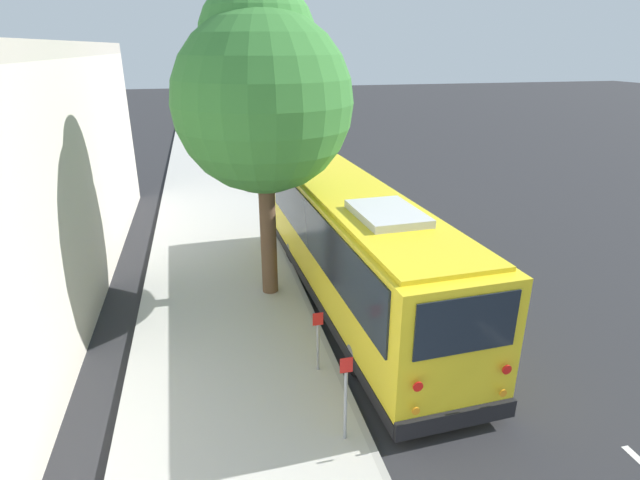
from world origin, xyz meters
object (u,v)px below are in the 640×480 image
object	(u,v)px
shuttle_bus	(356,244)
parked_sedan_white	(275,172)
street_tree	(262,90)
sign_post_near	(346,398)
parked_sedan_blue	(251,132)
parked_sedan_tan	(239,120)
parked_sedan_black	(260,146)
sign_post_far	(318,341)
parked_sedan_maroon	(235,112)

from	to	relation	value
shuttle_bus	parked_sedan_white	world-z (taller)	shuttle_bus
street_tree	sign_post_near	bearing A→B (deg)	-175.60
parked_sedan_blue	parked_sedan_tan	size ratio (longest dim) A/B	0.96
parked_sedan_black	shuttle_bus	bearing A→B (deg)	-178.98
parked_sedan_white	sign_post_far	world-z (taller)	sign_post_far
street_tree	sign_post_far	bearing A→B (deg)	-173.35
parked_sedan_maroon	shuttle_bus	bearing A→B (deg)	-176.39
parked_sedan_maroon	sign_post_near	world-z (taller)	sign_post_near
parked_sedan_black	sign_post_near	size ratio (longest dim) A/B	2.66
parked_sedan_maroon	street_tree	bearing A→B (deg)	-179.65
parked_sedan_blue	sign_post_near	distance (m)	31.27
sign_post_near	sign_post_far	distance (m)	2.07
sign_post_far	parked_sedan_tan	bearing A→B (deg)	-2.21
street_tree	parked_sedan_white	bearing A→B (deg)	-9.42
parked_sedan_blue	parked_sedan_tan	xyz separation A→B (m)	(7.16, 0.30, -0.02)
parked_sedan_black	sign_post_near	xyz separation A→B (m)	(-25.66, 1.64, 0.40)
parked_sedan_blue	parked_sedan_tan	distance (m)	7.17
sign_post_near	sign_post_far	xyz separation A→B (m)	(2.06, -0.00, -0.15)
parked_sedan_tan	parked_sedan_maroon	xyz separation A→B (m)	(6.07, -0.06, 0.01)
parked_sedan_white	parked_sedan_blue	distance (m)	12.93
parked_sedan_blue	parked_sedan_maroon	world-z (taller)	parked_sedan_blue
parked_sedan_maroon	street_tree	distance (m)	38.74
sign_post_near	sign_post_far	bearing A→B (deg)	-0.00
parked_sedan_maroon	sign_post_near	distance (m)	44.47
parked_sedan_white	street_tree	distance (m)	13.34
parked_sedan_tan	sign_post_near	distance (m)	38.41
parked_sedan_white	sign_post_near	distance (m)	18.36
parked_sedan_white	parked_sedan_blue	xyz separation A→B (m)	(12.93, -0.14, -0.00)
parked_sedan_black	parked_sedan_maroon	distance (m)	18.79
shuttle_bus	sign_post_far	distance (m)	3.50
parked_sedan_maroon	parked_sedan_black	bearing A→B (deg)	-176.23
parked_sedan_black	parked_sedan_blue	xyz separation A→B (m)	(5.56, -0.06, -0.00)
parked_sedan_black	sign_post_far	world-z (taller)	sign_post_far
parked_sedan_blue	sign_post_near	bearing A→B (deg)	175.28
parked_sedan_black	sign_post_near	distance (m)	25.71
parked_sedan_white	street_tree	size ratio (longest dim) A/B	0.52
parked_sedan_white	sign_post_far	distance (m)	16.30
parked_sedan_white	parked_sedan_tan	xyz separation A→B (m)	(20.10, 0.16, -0.02)
shuttle_bus	street_tree	xyz separation A→B (m)	(1.11, 2.19, 3.85)
sign_post_near	parked_sedan_black	bearing A→B (deg)	-3.66
shuttle_bus	sign_post_far	world-z (taller)	shuttle_bus
parked_sedan_black	sign_post_far	distance (m)	23.65
parked_sedan_white	parked_sedan_black	xyz separation A→B (m)	(7.37, -0.08, -0.00)
parked_sedan_maroon	sign_post_near	bearing A→B (deg)	-178.66
street_tree	parked_sedan_blue	bearing A→B (deg)	-4.93
parked_sedan_tan	sign_post_near	size ratio (longest dim) A/B	2.78
parked_sedan_black	sign_post_far	bearing A→B (deg)	176.81
shuttle_bus	sign_post_near	distance (m)	5.32
parked_sedan_tan	parked_sedan_white	bearing A→B (deg)	175.88
parked_sedan_maroon	parked_sedan_white	bearing A→B (deg)	-176.57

